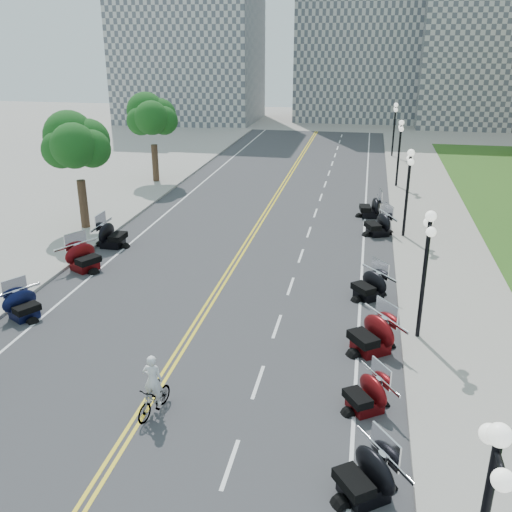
# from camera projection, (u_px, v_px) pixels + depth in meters

# --- Properties ---
(ground) EXTENTS (160.00, 160.00, 0.00)m
(ground) POSITION_uv_depth(u_px,v_px,m) (167.00, 372.00, 19.58)
(ground) COLOR gray
(road) EXTENTS (16.00, 90.00, 0.01)m
(road) POSITION_uv_depth(u_px,v_px,m) (233.00, 265.00, 28.74)
(road) COLOR #333335
(road) RESTS_ON ground
(centerline_yellow_a) EXTENTS (0.12, 90.00, 0.00)m
(centerline_yellow_a) POSITION_uv_depth(u_px,v_px,m) (231.00, 265.00, 28.76)
(centerline_yellow_a) COLOR yellow
(centerline_yellow_a) RESTS_ON road
(centerline_yellow_b) EXTENTS (0.12, 90.00, 0.00)m
(centerline_yellow_b) POSITION_uv_depth(u_px,v_px,m) (235.00, 265.00, 28.72)
(centerline_yellow_b) COLOR yellow
(centerline_yellow_b) RESTS_ON road
(edge_line_north) EXTENTS (0.12, 90.00, 0.00)m
(edge_line_north) POSITION_uv_depth(u_px,v_px,m) (362.00, 275.00, 27.60)
(edge_line_north) COLOR white
(edge_line_north) RESTS_ON road
(edge_line_south) EXTENTS (0.12, 90.00, 0.00)m
(edge_line_south) POSITION_uv_depth(u_px,v_px,m) (114.00, 257.00, 29.89)
(edge_line_south) COLOR white
(edge_line_south) RESTS_ON road
(lane_dash_5) EXTENTS (0.12, 2.00, 0.00)m
(lane_dash_5) POSITION_uv_depth(u_px,v_px,m) (230.00, 464.00, 15.34)
(lane_dash_5) COLOR white
(lane_dash_5) RESTS_ON road
(lane_dash_6) EXTENTS (0.12, 2.00, 0.00)m
(lane_dash_6) POSITION_uv_depth(u_px,v_px,m) (258.00, 382.00, 19.01)
(lane_dash_6) COLOR white
(lane_dash_6) RESTS_ON road
(lane_dash_7) EXTENTS (0.12, 2.00, 0.00)m
(lane_dash_7) POSITION_uv_depth(u_px,v_px,m) (277.00, 326.00, 22.67)
(lane_dash_7) COLOR white
(lane_dash_7) RESTS_ON road
(lane_dash_8) EXTENTS (0.12, 2.00, 0.00)m
(lane_dash_8) POSITION_uv_depth(u_px,v_px,m) (291.00, 286.00, 26.34)
(lane_dash_8) COLOR white
(lane_dash_8) RESTS_ON road
(lane_dash_9) EXTENTS (0.12, 2.00, 0.00)m
(lane_dash_9) POSITION_uv_depth(u_px,v_px,m) (301.00, 256.00, 30.00)
(lane_dash_9) COLOR white
(lane_dash_9) RESTS_ON road
(lane_dash_10) EXTENTS (0.12, 2.00, 0.00)m
(lane_dash_10) POSITION_uv_depth(u_px,v_px,m) (309.00, 232.00, 33.67)
(lane_dash_10) COLOR white
(lane_dash_10) RESTS_ON road
(lane_dash_11) EXTENTS (0.12, 2.00, 0.00)m
(lane_dash_11) POSITION_uv_depth(u_px,v_px,m) (315.00, 213.00, 37.33)
(lane_dash_11) COLOR white
(lane_dash_11) RESTS_ON road
(lane_dash_12) EXTENTS (0.12, 2.00, 0.00)m
(lane_dash_12) POSITION_uv_depth(u_px,v_px,m) (321.00, 197.00, 41.00)
(lane_dash_12) COLOR white
(lane_dash_12) RESTS_ON road
(lane_dash_13) EXTENTS (0.12, 2.00, 0.00)m
(lane_dash_13) POSITION_uv_depth(u_px,v_px,m) (325.00, 184.00, 44.66)
(lane_dash_13) COLOR white
(lane_dash_13) RESTS_ON road
(lane_dash_14) EXTENTS (0.12, 2.00, 0.00)m
(lane_dash_14) POSITION_uv_depth(u_px,v_px,m) (329.00, 173.00, 48.33)
(lane_dash_14) COLOR white
(lane_dash_14) RESTS_ON road
(lane_dash_15) EXTENTS (0.12, 2.00, 0.00)m
(lane_dash_15) POSITION_uv_depth(u_px,v_px,m) (332.00, 164.00, 51.99)
(lane_dash_15) COLOR white
(lane_dash_15) RESTS_ON road
(lane_dash_16) EXTENTS (0.12, 2.00, 0.00)m
(lane_dash_16) POSITION_uv_depth(u_px,v_px,m) (335.00, 155.00, 55.66)
(lane_dash_16) COLOR white
(lane_dash_16) RESTS_ON road
(lane_dash_17) EXTENTS (0.12, 2.00, 0.00)m
(lane_dash_17) POSITION_uv_depth(u_px,v_px,m) (338.00, 148.00, 59.33)
(lane_dash_17) COLOR white
(lane_dash_17) RESTS_ON road
(lane_dash_18) EXTENTS (0.12, 2.00, 0.00)m
(lane_dash_18) POSITION_uv_depth(u_px,v_px,m) (340.00, 142.00, 62.99)
(lane_dash_18) COLOR white
(lane_dash_18) RESTS_ON road
(lane_dash_19) EXTENTS (0.12, 2.00, 0.00)m
(lane_dash_19) POSITION_uv_depth(u_px,v_px,m) (342.00, 136.00, 66.66)
(lane_dash_19) COLOR white
(lane_dash_19) RESTS_ON road
(sidewalk_north) EXTENTS (5.00, 90.00, 0.15)m
(sidewalk_north) POSITION_uv_depth(u_px,v_px,m) (450.00, 280.00, 26.84)
(sidewalk_north) COLOR #9E9991
(sidewalk_north) RESTS_ON ground
(sidewalk_south) EXTENTS (5.00, 90.00, 0.15)m
(sidewalk_south) POSITION_uv_depth(u_px,v_px,m) (43.00, 250.00, 30.60)
(sidewalk_south) COLOR #9E9991
(sidewalk_south) RESTS_ON ground
(distant_block_a) EXTENTS (18.00, 14.00, 26.00)m
(distant_block_a) POSITION_uv_depth(u_px,v_px,m) (189.00, 19.00, 74.96)
(distant_block_a) COLOR gray
(distant_block_a) RESTS_ON ground
(distant_block_b) EXTENTS (16.00, 12.00, 30.00)m
(distant_block_b) POSITION_uv_depth(u_px,v_px,m) (360.00, 4.00, 75.81)
(distant_block_b) COLOR gray
(distant_block_b) RESTS_ON ground
(distant_block_c) EXTENTS (20.00, 14.00, 22.00)m
(distant_block_c) POSITION_uv_depth(u_px,v_px,m) (503.00, 36.00, 71.27)
(distant_block_c) COLOR gray
(distant_block_c) RESTS_ON ground
(street_lamp_2) EXTENTS (0.50, 1.20, 4.90)m
(street_lamp_2) POSITION_uv_depth(u_px,v_px,m) (424.00, 277.00, 20.78)
(street_lamp_2) COLOR black
(street_lamp_2) RESTS_ON sidewalk_north
(street_lamp_3) EXTENTS (0.50, 1.20, 4.90)m
(street_lamp_3) POSITION_uv_depth(u_px,v_px,m) (407.00, 194.00, 31.77)
(street_lamp_3) COLOR black
(street_lamp_3) RESTS_ON sidewalk_north
(street_lamp_4) EXTENTS (0.50, 1.20, 4.90)m
(street_lamp_4) POSITION_uv_depth(u_px,v_px,m) (399.00, 154.00, 42.77)
(street_lamp_4) COLOR black
(street_lamp_4) RESTS_ON sidewalk_north
(street_lamp_5) EXTENTS (0.50, 1.20, 4.90)m
(street_lamp_5) POSITION_uv_depth(u_px,v_px,m) (394.00, 130.00, 53.77)
(street_lamp_5) COLOR black
(street_lamp_5) RESTS_ON sidewalk_north
(tree_3) EXTENTS (4.80, 4.80, 9.20)m
(tree_3) POSITION_uv_depth(u_px,v_px,m) (77.00, 150.00, 32.50)
(tree_3) COLOR #235619
(tree_3) RESTS_ON sidewalk_south
(tree_4) EXTENTS (4.80, 4.80, 9.20)m
(tree_4) POSITION_uv_depth(u_px,v_px,m) (153.00, 122.00, 43.50)
(tree_4) COLOR #235619
(tree_4) RESTS_ON sidewalk_south
(motorcycle_n_4) EXTENTS (2.76, 2.76, 1.38)m
(motorcycle_n_4) POSITION_uv_depth(u_px,v_px,m) (365.00, 474.00, 14.04)
(motorcycle_n_4) COLOR black
(motorcycle_n_4) RESTS_ON road
(motorcycle_n_5) EXTENTS (2.44, 2.44, 1.23)m
(motorcycle_n_5) POSITION_uv_depth(u_px,v_px,m) (366.00, 393.00, 17.39)
(motorcycle_n_5) COLOR #590A0C
(motorcycle_n_5) RESTS_ON road
(motorcycle_n_6) EXTENTS (3.03, 3.03, 1.52)m
(motorcycle_n_6) POSITION_uv_depth(u_px,v_px,m) (371.00, 333.00, 20.62)
(motorcycle_n_6) COLOR #590A0C
(motorcycle_n_6) RESTS_ON road
(motorcycle_n_7) EXTENTS (2.73, 2.73, 1.36)m
(motorcycle_n_7) POSITION_uv_depth(u_px,v_px,m) (369.00, 284.00, 24.91)
(motorcycle_n_7) COLOR black
(motorcycle_n_7) RESTS_ON road
(motorcycle_n_9) EXTENTS (2.73, 2.73, 1.46)m
(motorcycle_n_9) POSITION_uv_depth(u_px,v_px,m) (378.00, 223.00, 32.93)
(motorcycle_n_9) COLOR black
(motorcycle_n_9) RESTS_ON road
(motorcycle_n_10) EXTENTS (2.30, 2.30, 1.44)m
(motorcycle_n_10) POSITION_uv_depth(u_px,v_px,m) (371.00, 206.00, 36.28)
(motorcycle_n_10) COLOR black
(motorcycle_n_10) RESTS_ON road
(motorcycle_s_6) EXTENTS (2.54, 2.54, 1.30)m
(motorcycle_s_6) POSITION_uv_depth(u_px,v_px,m) (23.00, 304.00, 23.14)
(motorcycle_s_6) COLOR black
(motorcycle_s_6) RESTS_ON road
(motorcycle_s_7) EXTENTS (2.87, 2.87, 1.48)m
(motorcycle_s_7) POSITION_uv_depth(u_px,v_px,m) (84.00, 256.00, 27.96)
(motorcycle_s_7) COLOR #590A0C
(motorcycle_s_7) RESTS_ON road
(motorcycle_s_8) EXTENTS (2.18, 2.18, 1.50)m
(motorcycle_s_8) POSITION_uv_depth(u_px,v_px,m) (112.00, 234.00, 31.09)
(motorcycle_s_8) COLOR black
(motorcycle_s_8) RESTS_ON road
(bicycle) EXTENTS (0.87, 1.76, 1.02)m
(bicycle) POSITION_uv_depth(u_px,v_px,m) (154.00, 399.00, 17.26)
(bicycle) COLOR #A51414
(bicycle) RESTS_ON road
(cyclist_rider) EXTENTS (0.61, 0.40, 1.67)m
(cyclist_rider) POSITION_uv_depth(u_px,v_px,m) (151.00, 361.00, 16.77)
(cyclist_rider) COLOR white
(cyclist_rider) RESTS_ON bicycle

